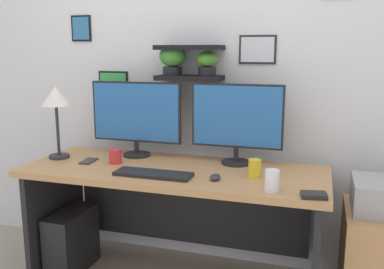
{
  "coord_description": "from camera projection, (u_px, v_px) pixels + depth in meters",
  "views": [
    {
      "loc": [
        0.82,
        -2.27,
        1.44
      ],
      "look_at": [
        0.1,
        0.05,
        0.95
      ],
      "focal_mm": 39.37,
      "sensor_mm": 36.0,
      "label": 1
    }
  ],
  "objects": [
    {
      "name": "computer_tower_left",
      "position": [
        72.0,
        241.0,
        2.77
      ],
      "size": [
        0.18,
        0.4,
        0.41
      ],
      "primitive_type": "cube",
      "color": "black",
      "rests_on": "ground"
    },
    {
      "name": "coffee_mug",
      "position": [
        115.0,
        156.0,
        2.6
      ],
      "size": [
        0.08,
        0.08,
        0.09
      ],
      "primitive_type": "cylinder",
      "color": "red",
      "rests_on": "desk"
    },
    {
      "name": "keyboard",
      "position": [
        153.0,
        174.0,
        2.35
      ],
      "size": [
        0.44,
        0.14,
        0.02
      ],
      "primitive_type": "cube",
      "color": "black",
      "rests_on": "desk"
    },
    {
      "name": "desk_lamp",
      "position": [
        56.0,
        102.0,
        2.67
      ],
      "size": [
        0.18,
        0.18,
        0.47
      ],
      "color": "#2D2D33",
      "rests_on": "desk"
    },
    {
      "name": "drawer_cabinet",
      "position": [
        384.0,
        262.0,
        2.31
      ],
      "size": [
        0.44,
        0.5,
        0.59
      ],
      "primitive_type": "cube",
      "color": "tan",
      "rests_on": "ground"
    },
    {
      "name": "monitor_right",
      "position": [
        237.0,
        120.0,
        2.56
      ],
      "size": [
        0.56,
        0.18,
        0.49
      ],
      "color": "black",
      "rests_on": "desk"
    },
    {
      "name": "computer_mouse",
      "position": [
        215.0,
        177.0,
        2.28
      ],
      "size": [
        0.06,
        0.09,
        0.03
      ],
      "primitive_type": "ellipsoid",
      "color": "#2D2D33",
      "rests_on": "desk"
    },
    {
      "name": "scissors_tray",
      "position": [
        314.0,
        195.0,
        2.0
      ],
      "size": [
        0.13,
        0.1,
        0.02
      ],
      "primitive_type": "cube",
      "rotation": [
        0.0,
        0.0,
        0.17
      ],
      "color": "black",
      "rests_on": "desk"
    },
    {
      "name": "cell_phone",
      "position": [
        89.0,
        161.0,
        2.65
      ],
      "size": [
        0.08,
        0.15,
        0.01
      ],
      "primitive_type": "cube",
      "rotation": [
        0.0,
        0.0,
        0.09
      ],
      "color": "#2D2D33",
      "rests_on": "desk"
    },
    {
      "name": "pen_cup",
      "position": [
        255.0,
        168.0,
        2.32
      ],
      "size": [
        0.07,
        0.07,
        0.1
      ],
      "primitive_type": "cylinder",
      "color": "yellow",
      "rests_on": "desk"
    },
    {
      "name": "back_wall_assembly",
      "position": [
        195.0,
        64.0,
        2.79
      ],
      "size": [
        4.4,
        0.24,
        2.7
      ],
      "color": "silver",
      "rests_on": "ground"
    },
    {
      "name": "desk",
      "position": [
        177.0,
        198.0,
        2.6
      ],
      "size": [
        1.8,
        0.68,
        0.75
      ],
      "color": "tan",
      "rests_on": "ground"
    },
    {
      "name": "water_cup",
      "position": [
        272.0,
        181.0,
        2.09
      ],
      "size": [
        0.07,
        0.07,
        0.11
      ],
      "primitive_type": "cylinder",
      "color": "white",
      "rests_on": "desk"
    },
    {
      "name": "monitor_left",
      "position": [
        136.0,
        115.0,
        2.75
      ],
      "size": [
        0.61,
        0.18,
        0.49
      ],
      "color": "black",
      "rests_on": "desk"
    }
  ]
}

